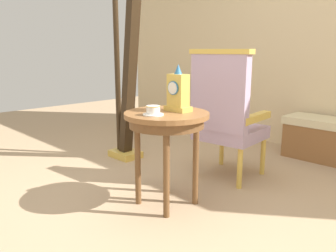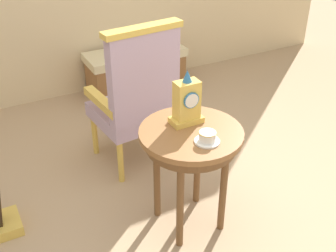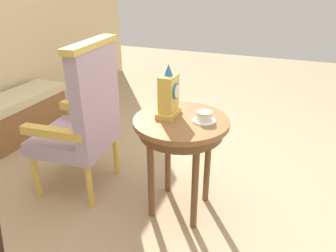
% 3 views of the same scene
% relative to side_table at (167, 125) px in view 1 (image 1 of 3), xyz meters
% --- Properties ---
extents(ground_plane, '(10.00, 10.00, 0.00)m').
position_rel_side_table_xyz_m(ground_plane, '(0.06, -0.03, -0.61)').
color(ground_plane, tan).
extents(wall_back, '(6.00, 0.10, 2.80)m').
position_rel_side_table_xyz_m(wall_back, '(0.06, 2.22, 0.79)').
color(wall_back, beige).
rests_on(wall_back, ground).
extents(side_table, '(0.61, 0.61, 0.70)m').
position_rel_side_table_xyz_m(side_table, '(0.00, 0.00, 0.00)').
color(side_table, brown).
rests_on(side_table, ground).
extents(teacup_left, '(0.14, 0.14, 0.07)m').
position_rel_side_table_xyz_m(teacup_left, '(0.02, -0.14, 0.12)').
color(teacup_left, white).
rests_on(teacup_left, side_table).
extents(mantel_clock, '(0.19, 0.11, 0.34)m').
position_rel_side_table_xyz_m(mantel_clock, '(0.02, 0.09, 0.23)').
color(mantel_clock, gold).
rests_on(mantel_clock, side_table).
extents(armchair, '(0.59, 0.58, 1.14)m').
position_rel_side_table_xyz_m(armchair, '(-0.02, 0.73, -0.01)').
color(armchair, '#B299B7').
rests_on(armchair, ground).
extents(harp, '(0.40, 0.24, 1.83)m').
position_rel_side_table_xyz_m(harp, '(-1.10, 0.49, 0.13)').
color(harp, gold).
rests_on(harp, ground).
extents(window_bench, '(1.00, 0.40, 0.44)m').
position_rel_side_table_xyz_m(window_bench, '(0.50, 1.92, -0.38)').
color(window_bench, beige).
rests_on(window_bench, ground).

